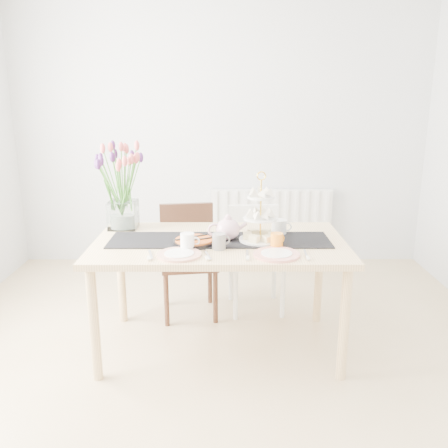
{
  "coord_description": "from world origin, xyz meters",
  "views": [
    {
      "loc": [
        0.02,
        -2.41,
        1.64
      ],
      "look_at": [
        0.03,
        0.44,
        0.87
      ],
      "focal_mm": 38.0,
      "sensor_mm": 36.0,
      "label": 1
    }
  ],
  "objects_px": {
    "tart_tin": "(194,242)",
    "plate_left": "(179,255)",
    "mug_white": "(187,241)",
    "plate_right": "(277,254)",
    "radiator": "(271,219)",
    "teapot": "(228,229)",
    "cream_jug": "(279,227)",
    "tulip_vase": "(121,173)",
    "mug_grey": "(219,241)",
    "chair_brown": "(188,251)",
    "dining_table": "(220,252)",
    "chair_white": "(255,250)",
    "cake_stand": "(260,224)",
    "mug_orange": "(277,240)"
  },
  "relations": [
    {
      "from": "tart_tin",
      "to": "plate_left",
      "type": "height_order",
      "value": "tart_tin"
    },
    {
      "from": "mug_white",
      "to": "plate_right",
      "type": "bearing_deg",
      "value": -17.72
    },
    {
      "from": "radiator",
      "to": "teapot",
      "type": "relative_size",
      "value": 4.91
    },
    {
      "from": "cream_jug",
      "to": "tart_tin",
      "type": "relative_size",
      "value": 0.37
    },
    {
      "from": "tulip_vase",
      "to": "mug_grey",
      "type": "xyz_separation_m",
      "value": [
        0.67,
        -0.48,
        -0.34
      ]
    },
    {
      "from": "chair_brown",
      "to": "teapot",
      "type": "bearing_deg",
      "value": -70.66
    },
    {
      "from": "mug_grey",
      "to": "cream_jug",
      "type": "bearing_deg",
      "value": 12.62
    },
    {
      "from": "dining_table",
      "to": "mug_grey",
      "type": "distance_m",
      "value": 0.22
    },
    {
      "from": "mug_white",
      "to": "tart_tin",
      "type": "bearing_deg",
      "value": 67.21
    },
    {
      "from": "chair_white",
      "to": "mug_white",
      "type": "height_order",
      "value": "mug_white"
    },
    {
      "from": "tulip_vase",
      "to": "mug_white",
      "type": "xyz_separation_m",
      "value": [
        0.48,
        -0.48,
        -0.33
      ]
    },
    {
      "from": "dining_table",
      "to": "plate_left",
      "type": "bearing_deg",
      "value": -128.21
    },
    {
      "from": "dining_table",
      "to": "plate_left",
      "type": "distance_m",
      "value": 0.38
    },
    {
      "from": "chair_brown",
      "to": "chair_white",
      "type": "height_order",
      "value": "chair_brown"
    },
    {
      "from": "radiator",
      "to": "tulip_vase",
      "type": "height_order",
      "value": "tulip_vase"
    },
    {
      "from": "chair_brown",
      "to": "teapot",
      "type": "relative_size",
      "value": 3.43
    },
    {
      "from": "radiator",
      "to": "mug_grey",
      "type": "distance_m",
      "value": 1.98
    },
    {
      "from": "plate_left",
      "to": "mug_grey",
      "type": "bearing_deg",
      "value": 27.51
    },
    {
      "from": "chair_white",
      "to": "cake_stand",
      "type": "height_order",
      "value": "cake_stand"
    },
    {
      "from": "tart_tin",
      "to": "mug_grey",
      "type": "height_order",
      "value": "mug_grey"
    },
    {
      "from": "plate_right",
      "to": "plate_left",
      "type": "bearing_deg",
      "value": 180.0
    },
    {
      "from": "radiator",
      "to": "plate_right",
      "type": "xyz_separation_m",
      "value": [
        -0.17,
        -2.0,
        0.31
      ]
    },
    {
      "from": "cake_stand",
      "to": "tart_tin",
      "type": "relative_size",
      "value": 1.49
    },
    {
      "from": "mug_white",
      "to": "mug_orange",
      "type": "xyz_separation_m",
      "value": [
        0.54,
        0.04,
        -0.0
      ]
    },
    {
      "from": "tart_tin",
      "to": "mug_grey",
      "type": "bearing_deg",
      "value": -33.76
    },
    {
      "from": "dining_table",
      "to": "mug_grey",
      "type": "xyz_separation_m",
      "value": [
        -0.0,
        -0.18,
        0.13
      ]
    },
    {
      "from": "tart_tin",
      "to": "cake_stand",
      "type": "bearing_deg",
      "value": 7.03
    },
    {
      "from": "chair_brown",
      "to": "mug_orange",
      "type": "bearing_deg",
      "value": -58.48
    },
    {
      "from": "dining_table",
      "to": "cream_jug",
      "type": "relative_size",
      "value": 16.14
    },
    {
      "from": "tart_tin",
      "to": "plate_left",
      "type": "xyz_separation_m",
      "value": [
        -0.07,
        -0.22,
        -0.01
      ]
    },
    {
      "from": "radiator",
      "to": "plate_left",
      "type": "xyz_separation_m",
      "value": [
        -0.73,
        -2.0,
        0.31
      ]
    },
    {
      "from": "cream_jug",
      "to": "plate_right",
      "type": "xyz_separation_m",
      "value": [
        -0.06,
        -0.44,
        -0.04
      ]
    },
    {
      "from": "plate_right",
      "to": "tulip_vase",
      "type": "bearing_deg",
      "value": 149.22
    },
    {
      "from": "tulip_vase",
      "to": "dining_table",
      "type": "bearing_deg",
      "value": -24.26
    },
    {
      "from": "chair_brown",
      "to": "plate_left",
      "type": "xyz_separation_m",
      "value": [
        0.02,
        -0.87,
        0.27
      ]
    },
    {
      "from": "chair_white",
      "to": "plate_left",
      "type": "bearing_deg",
      "value": -122.41
    },
    {
      "from": "chair_white",
      "to": "teapot",
      "type": "xyz_separation_m",
      "value": [
        -0.22,
        -0.67,
        0.36
      ]
    },
    {
      "from": "mug_white",
      "to": "radiator",
      "type": "bearing_deg",
      "value": 64.42
    },
    {
      "from": "teapot",
      "to": "mug_white",
      "type": "relative_size",
      "value": 2.44
    },
    {
      "from": "plate_right",
      "to": "chair_white",
      "type": "bearing_deg",
      "value": 93.39
    },
    {
      "from": "plate_right",
      "to": "mug_white",
      "type": "bearing_deg",
      "value": 167.65
    },
    {
      "from": "mug_grey",
      "to": "plate_left",
      "type": "xyz_separation_m",
      "value": [
        -0.23,
        -0.12,
        -0.04
      ]
    },
    {
      "from": "tart_tin",
      "to": "chair_brown",
      "type": "bearing_deg",
      "value": 97.93
    },
    {
      "from": "chair_brown",
      "to": "cream_jug",
      "type": "bearing_deg",
      "value": -42.19
    },
    {
      "from": "dining_table",
      "to": "plate_right",
      "type": "distance_m",
      "value": 0.45
    },
    {
      "from": "mug_white",
      "to": "plate_right",
      "type": "distance_m",
      "value": 0.54
    },
    {
      "from": "teapot",
      "to": "plate_left",
      "type": "height_order",
      "value": "teapot"
    },
    {
      "from": "cream_jug",
      "to": "plate_right",
      "type": "bearing_deg",
      "value": -87.53
    },
    {
      "from": "mug_grey",
      "to": "chair_brown",
      "type": "bearing_deg",
      "value": 82.15
    },
    {
      "from": "radiator",
      "to": "chair_brown",
      "type": "height_order",
      "value": "chair_brown"
    }
  ]
}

